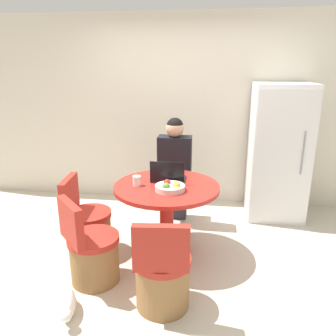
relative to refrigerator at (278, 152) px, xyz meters
The scene contains 12 objects.
ground_plane 1.99m from the refrigerator, 135.57° to the right, with size 12.00×12.00×0.00m, color beige.
wall_back 1.41m from the refrigerator, 162.92° to the left, with size 7.00×0.06×2.60m.
refrigerator is the anchor object (origin of this frame).
dining_table 1.73m from the refrigerator, 138.66° to the right, with size 1.07×1.07×0.76m.
chair_near_camera 2.37m from the refrigerator, 121.45° to the right, with size 0.47×0.48×0.82m.
chair_left_side 2.50m from the refrigerator, 150.15° to the right, with size 0.48×0.47×0.82m.
chair_near_left_corner 2.60m from the refrigerator, 137.85° to the right, with size 0.54×0.54×0.82m.
person_seated 1.33m from the refrigerator, 163.93° to the right, with size 0.40×0.37×1.33m.
laptop 1.62m from the refrigerator, 141.99° to the right, with size 0.35×0.25×0.23m.
fruit_bowl 1.76m from the refrigerator, 133.99° to the right, with size 0.29×0.29×0.10m.
coffee_cup 1.96m from the refrigerator, 143.24° to the right, with size 0.08×0.08×0.10m.
cat 3.00m from the refrigerator, 131.87° to the right, with size 0.24×0.42×0.19m.
Camera 1 is at (0.43, -2.94, 1.90)m, focal length 35.00 mm.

